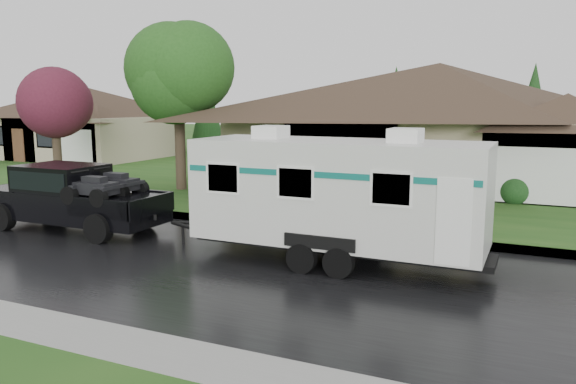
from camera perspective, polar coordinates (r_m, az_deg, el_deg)
The scene contains 11 objects.
ground at distance 15.52m, azimuth -1.68°, elevation -5.63°, with size 140.00×140.00×0.00m, color #1F4B17.
road at distance 13.82m, azimuth -5.36°, elevation -7.53°, with size 140.00×8.00×0.01m, color black.
curb at distance 17.49m, azimuth 1.56°, elevation -3.67°, with size 140.00×0.50×0.15m, color gray.
lawn at distance 29.48m, azimuth 11.21°, elevation 1.44°, with size 140.00×26.00×0.15m, color #1F4B17.
house_main at distance 27.65m, azimuth 15.56°, elevation 8.09°, with size 19.44×10.80×6.90m.
house_far at distance 40.82m, azimuth -19.86°, elevation 7.27°, with size 10.80×8.64×5.80m.
tree_left_green at distance 24.90m, azimuth -11.10°, elevation 11.42°, with size 4.23×4.23×7.00m.
tree_red at distance 27.28m, azimuth -22.67°, elevation 8.31°, with size 3.25×3.25×5.38m.
shrub_row at distance 23.47m, azimuth 12.81°, elevation 0.84°, with size 13.60×1.00×1.00m.
pickup_truck at distance 18.73m, azimuth -21.30°, elevation -0.30°, with size 6.07×2.31×2.02m.
travel_trailer at distance 13.80m, azimuth 5.09°, elevation 0.04°, with size 7.49×2.63×3.36m.
Camera 1 is at (6.60, -13.47, 3.98)m, focal length 35.00 mm.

